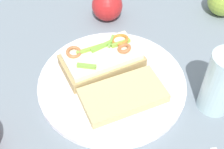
# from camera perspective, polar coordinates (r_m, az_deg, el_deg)

# --- Properties ---
(ground_plane) EXTENTS (2.00, 2.00, 0.00)m
(ground_plane) POSITION_cam_1_polar(r_m,az_deg,el_deg) (0.64, 0.00, -1.92)
(ground_plane) COLOR slate
(ground_plane) RESTS_ON ground
(plate) EXTENTS (0.30, 0.30, 0.01)m
(plate) POSITION_cam_1_polar(r_m,az_deg,el_deg) (0.63, 0.00, -1.57)
(plate) COLOR white
(plate) RESTS_ON ground_plane
(sandwich) EXTENTS (0.11, 0.17, 0.05)m
(sandwich) POSITION_cam_1_polar(r_m,az_deg,el_deg) (0.64, -1.81, 2.81)
(sandwich) COLOR tan
(sandwich) RESTS_ON plate
(bread_slice_side) EXTENTS (0.11, 0.17, 0.02)m
(bread_slice_side) POSITION_cam_1_polar(r_m,az_deg,el_deg) (0.59, 2.00, -3.76)
(bread_slice_side) COLOR tan
(bread_slice_side) RESTS_ON plate
(apple_0) EXTENTS (0.08, 0.08, 0.07)m
(apple_0) POSITION_cam_1_polar(r_m,az_deg,el_deg) (0.77, -0.88, 12.36)
(apple_0) COLOR red
(apple_0) RESTS_ON ground_plane
(apple_2) EXTENTS (0.10, 0.10, 0.08)m
(apple_2) POSITION_cam_1_polar(r_m,az_deg,el_deg) (0.83, 19.54, 12.54)
(apple_2) COLOR #8DAA38
(apple_2) RESTS_ON ground_plane
(drinking_glass) EXTENTS (0.06, 0.06, 0.13)m
(drinking_glass) POSITION_cam_1_polar(r_m,az_deg,el_deg) (0.59, 19.08, -1.44)
(drinking_glass) COLOR silver
(drinking_glass) RESTS_ON ground_plane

